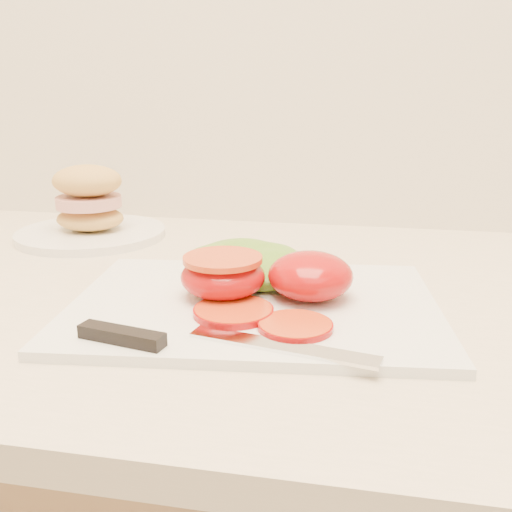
# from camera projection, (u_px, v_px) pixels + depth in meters

# --- Properties ---
(cutting_board) EXTENTS (0.40, 0.31, 0.01)m
(cutting_board) POSITION_uv_depth(u_px,v_px,m) (254.00, 305.00, 0.59)
(cutting_board) COLOR white
(cutting_board) RESTS_ON counter
(tomato_half_dome) EXTENTS (0.09, 0.09, 0.05)m
(tomato_half_dome) POSITION_uv_depth(u_px,v_px,m) (310.00, 276.00, 0.59)
(tomato_half_dome) COLOR #B00B07
(tomato_half_dome) RESTS_ON cutting_board
(tomato_half_cut) EXTENTS (0.09, 0.09, 0.04)m
(tomato_half_cut) POSITION_uv_depth(u_px,v_px,m) (223.00, 275.00, 0.59)
(tomato_half_cut) COLOR #B00B07
(tomato_half_cut) RESTS_ON cutting_board
(tomato_slice_0) EXTENTS (0.07, 0.07, 0.01)m
(tomato_slice_0) POSITION_uv_depth(u_px,v_px,m) (233.00, 311.00, 0.55)
(tomato_slice_0) COLOR #CD5324
(tomato_slice_0) RESTS_ON cutting_board
(tomato_slice_1) EXTENTS (0.07, 0.07, 0.01)m
(tomato_slice_1) POSITION_uv_depth(u_px,v_px,m) (295.00, 326.00, 0.52)
(tomato_slice_1) COLOR #CD5324
(tomato_slice_1) RESTS_ON cutting_board
(lettuce_leaf_0) EXTENTS (0.19, 0.17, 0.03)m
(lettuce_leaf_0) POSITION_uv_depth(u_px,v_px,m) (247.00, 264.00, 0.65)
(lettuce_leaf_0) COLOR olive
(lettuce_leaf_0) RESTS_ON cutting_board
(knife) EXTENTS (0.26, 0.06, 0.01)m
(knife) POSITION_uv_depth(u_px,v_px,m) (184.00, 340.00, 0.48)
(knife) COLOR silver
(knife) RESTS_ON cutting_board
(sandwich_plate) EXTENTS (0.22, 0.22, 0.11)m
(sandwich_plate) POSITION_uv_depth(u_px,v_px,m) (90.00, 212.00, 0.86)
(sandwich_plate) COLOR white
(sandwich_plate) RESTS_ON counter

